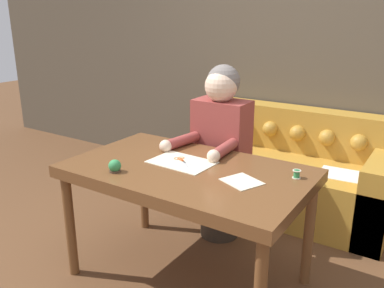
# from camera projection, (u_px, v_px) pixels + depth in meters

# --- Properties ---
(ground_plane) EXTENTS (16.00, 16.00, 0.00)m
(ground_plane) POSITION_uv_depth(u_px,v_px,m) (186.00, 283.00, 2.48)
(ground_plane) COLOR brown
(wall_back) EXTENTS (8.00, 0.06, 2.60)m
(wall_back) POSITION_uv_depth(u_px,v_px,m) (298.00, 47.00, 3.48)
(wall_back) COLOR brown
(wall_back) RESTS_ON ground_plane
(dining_table) EXTENTS (1.38, 0.82, 0.73)m
(dining_table) POSITION_uv_depth(u_px,v_px,m) (187.00, 180.00, 2.34)
(dining_table) COLOR brown
(dining_table) RESTS_ON ground_plane
(couch) EXTENTS (1.62, 0.80, 0.81)m
(couch) POSITION_uv_depth(u_px,v_px,m) (290.00, 174.00, 3.38)
(couch) COLOR #B7842D
(couch) RESTS_ON ground_plane
(person) EXTENTS (0.43, 0.58, 1.25)m
(person) POSITION_uv_depth(u_px,v_px,m) (220.00, 152.00, 2.84)
(person) COLOR #33281E
(person) RESTS_ON ground_plane
(pattern_paper_main) EXTENTS (0.38, 0.27, 0.00)m
(pattern_paper_main) POSITION_uv_depth(u_px,v_px,m) (182.00, 162.00, 2.40)
(pattern_paper_main) COLOR beige
(pattern_paper_main) RESTS_ON dining_table
(pattern_paper_offcut) EXTENTS (0.24, 0.22, 0.00)m
(pattern_paper_offcut) POSITION_uv_depth(u_px,v_px,m) (242.00, 181.00, 2.12)
(pattern_paper_offcut) COLOR beige
(pattern_paper_offcut) RESTS_ON dining_table
(scissors) EXTENTS (0.18, 0.14, 0.01)m
(scissors) POSITION_uv_depth(u_px,v_px,m) (182.00, 160.00, 2.42)
(scissors) COLOR silver
(scissors) RESTS_ON dining_table
(thread_spool) EXTENTS (0.04, 0.04, 0.05)m
(thread_spool) POSITION_uv_depth(u_px,v_px,m) (297.00, 174.00, 2.16)
(thread_spool) COLOR #338C4C
(thread_spool) RESTS_ON dining_table
(pin_cushion) EXTENTS (0.07, 0.07, 0.07)m
(pin_cushion) POSITION_uv_depth(u_px,v_px,m) (115.00, 166.00, 2.24)
(pin_cushion) COLOR #4C3828
(pin_cushion) RESTS_ON dining_table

